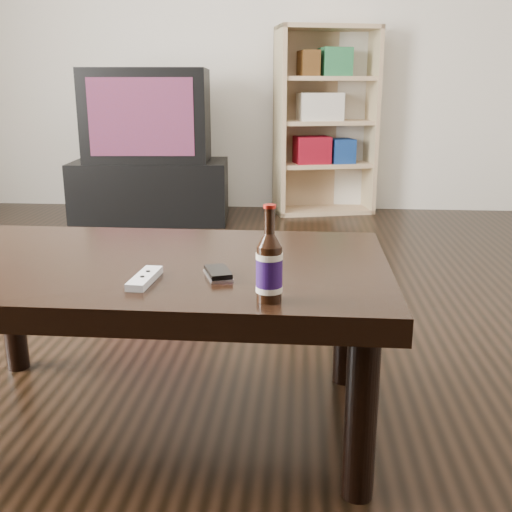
# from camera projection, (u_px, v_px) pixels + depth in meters

# --- Properties ---
(floor) EXTENTS (5.00, 6.00, 0.01)m
(floor) POSITION_uv_depth(u_px,v_px,m) (186.00, 362.00, 2.22)
(floor) COLOR black
(floor) RESTS_ON ground
(wall_back) EXTENTS (5.00, 0.02, 2.70)m
(wall_back) POSITION_uv_depth(u_px,v_px,m) (253.00, 39.00, 4.74)
(wall_back) COLOR silver
(wall_back) RESTS_ON ground
(tv_stand) EXTENTS (1.18, 0.66, 0.45)m
(tv_stand) POSITION_uv_depth(u_px,v_px,m) (151.00, 191.00, 4.51)
(tv_stand) COLOR black
(tv_stand) RESTS_ON floor
(tv) EXTENTS (0.92, 0.62, 0.66)m
(tv) POSITION_uv_depth(u_px,v_px,m) (148.00, 115.00, 4.36)
(tv) COLOR black
(tv) RESTS_ON tv_stand
(bookshelf) EXTENTS (0.83, 0.53, 1.43)m
(bookshelf) POSITION_uv_depth(u_px,v_px,m) (323.00, 118.00, 4.71)
(bookshelf) COLOR tan
(bookshelf) RESTS_ON floor
(coffee_table) EXTENTS (1.35, 0.80, 0.51)m
(coffee_table) POSITION_uv_depth(u_px,v_px,m) (149.00, 283.00, 1.71)
(coffee_table) COLOR black
(coffee_table) RESTS_ON floor
(beer_bottle) EXTENTS (0.07, 0.07, 0.22)m
(beer_bottle) POSITION_uv_depth(u_px,v_px,m) (269.00, 268.00, 1.35)
(beer_bottle) COLOR black
(beer_bottle) RESTS_ON coffee_table
(phone) EXTENTS (0.09, 0.12, 0.02)m
(phone) POSITION_uv_depth(u_px,v_px,m) (218.00, 273.00, 1.54)
(phone) COLOR silver
(phone) RESTS_ON coffee_table
(remote) EXTENTS (0.06, 0.17, 0.02)m
(remote) POSITION_uv_depth(u_px,v_px,m) (145.00, 278.00, 1.50)
(remote) COLOR silver
(remote) RESTS_ON coffee_table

